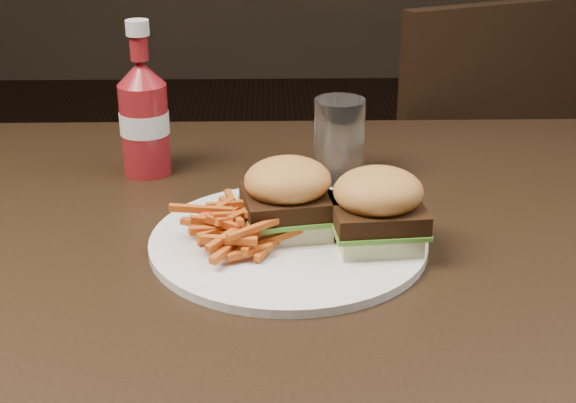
{
  "coord_description": "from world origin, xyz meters",
  "views": [
    {
      "loc": [
        0.04,
        -0.87,
        1.16
      ],
      "look_at": [
        0.06,
        -0.05,
        0.8
      ],
      "focal_mm": 50.0,
      "sensor_mm": 36.0,
      "label": 1
    }
  ],
  "objects_px": {
    "chair_far": "(430,215)",
    "plate": "(288,242)",
    "dining_table": "(241,240)",
    "tumbler": "(339,138)",
    "ketchup_bottle": "(145,131)"
  },
  "relations": [
    {
      "from": "chair_far",
      "to": "ketchup_bottle",
      "type": "xyz_separation_m",
      "value": [
        -0.52,
        -0.54,
        0.38
      ]
    },
    {
      "from": "dining_table",
      "to": "plate",
      "type": "height_order",
      "value": "plate"
    },
    {
      "from": "chair_far",
      "to": "dining_table",
      "type": "bearing_deg",
      "value": 39.26
    },
    {
      "from": "dining_table",
      "to": "chair_far",
      "type": "height_order",
      "value": "dining_table"
    },
    {
      "from": "dining_table",
      "to": "chair_far",
      "type": "xyz_separation_m",
      "value": [
        0.38,
        0.72,
        -0.3
      ]
    },
    {
      "from": "chair_far",
      "to": "tumbler",
      "type": "xyz_separation_m",
      "value": [
        -0.25,
        -0.56,
        0.38
      ]
    },
    {
      "from": "ketchup_bottle",
      "to": "chair_far",
      "type": "bearing_deg",
      "value": 46.48
    },
    {
      "from": "chair_far",
      "to": "plate",
      "type": "bearing_deg",
      "value": 44.39
    },
    {
      "from": "chair_far",
      "to": "plate",
      "type": "relative_size",
      "value": 1.47
    },
    {
      "from": "dining_table",
      "to": "chair_far",
      "type": "bearing_deg",
      "value": 61.91
    },
    {
      "from": "tumbler",
      "to": "chair_far",
      "type": "bearing_deg",
      "value": 65.7
    },
    {
      "from": "tumbler",
      "to": "dining_table",
      "type": "bearing_deg",
      "value": -129.86
    },
    {
      "from": "dining_table",
      "to": "tumbler",
      "type": "height_order",
      "value": "tumbler"
    },
    {
      "from": "plate",
      "to": "tumbler",
      "type": "relative_size",
      "value": 2.91
    },
    {
      "from": "ketchup_bottle",
      "to": "tumbler",
      "type": "distance_m",
      "value": 0.26
    }
  ]
}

